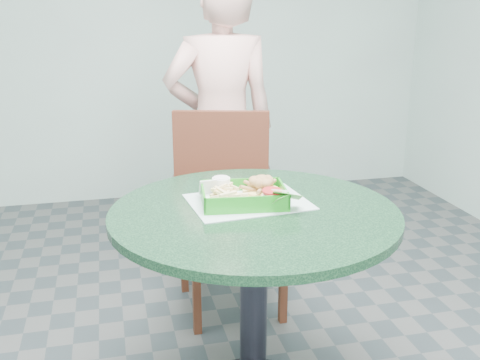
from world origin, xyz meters
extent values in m
cube|color=silver|center=(0.00, 2.50, 1.40)|extent=(4.00, 0.04, 2.80)
cylinder|color=black|center=(0.00, 0.00, 0.38)|extent=(0.10, 0.10, 0.70)
cylinder|color=#223528|center=(0.00, 0.00, 0.73)|extent=(0.96, 0.96, 0.03)
cube|color=#572F18|center=(0.08, 0.72, 0.45)|extent=(0.47, 0.47, 0.04)
cube|color=#572F18|center=(0.08, 0.93, 0.70)|extent=(0.47, 0.04, 0.46)
cube|color=#572F18|center=(-0.12, 0.52, 0.21)|extent=(0.04, 0.04, 0.43)
cube|color=#572F18|center=(0.28, 0.52, 0.21)|extent=(0.04, 0.04, 0.43)
cube|color=#572F18|center=(-0.12, 0.92, 0.21)|extent=(0.04, 0.04, 0.43)
cube|color=#572F18|center=(0.28, 0.92, 0.21)|extent=(0.04, 0.04, 0.43)
imported|color=#E1A89F|center=(0.12, 1.11, 0.85)|extent=(0.63, 0.42, 1.71)
cube|color=#A8C0BF|center=(0.00, 0.07, 0.75)|extent=(0.42, 0.33, 0.00)
cube|color=#1A851A|center=(-0.02, 0.06, 0.76)|extent=(0.28, 0.20, 0.01)
cube|color=white|center=(-0.02, 0.06, 0.76)|extent=(0.27, 0.19, 0.00)
cube|color=#1A851A|center=(-0.02, 0.16, 0.79)|extent=(0.28, 0.01, 0.05)
cube|color=#1A851A|center=(-0.02, -0.04, 0.79)|extent=(0.28, 0.01, 0.05)
cube|color=#1A851A|center=(0.12, 0.06, 0.79)|extent=(0.01, 0.20, 0.05)
cube|color=#1A851A|center=(-0.16, 0.06, 0.79)|extent=(0.01, 0.20, 0.05)
cylinder|color=#DABB60|center=(0.05, 0.10, 0.78)|extent=(0.13, 0.13, 0.02)
cylinder|color=white|center=(-0.09, 0.15, 0.80)|extent=(0.06, 0.06, 0.03)
cylinder|color=silver|center=(-0.09, 0.15, 0.82)|extent=(0.06, 0.06, 0.00)
cylinder|color=silver|center=(0.07, 0.01, 0.78)|extent=(0.08, 0.08, 0.03)
torus|color=white|center=(0.07, 0.01, 0.80)|extent=(0.07, 0.07, 0.01)
cylinder|color=#AD2120|center=(0.07, 0.01, 0.80)|extent=(0.07, 0.07, 0.01)
camera|label=1|loc=(-0.45, -1.68, 1.41)|focal=42.00mm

